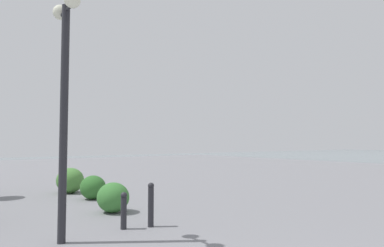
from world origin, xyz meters
TOP-DOWN VIEW (x-y plane):
  - lamppost at (5.14, 0.87)m, footprint 0.98×0.28m
  - bollard_near at (5.22, -0.94)m, footprint 0.13×0.13m
  - bollard_mid at (5.38, -0.41)m, footprint 0.13×0.13m
  - shrub_low at (10.96, -1.05)m, footprint 1.01×0.90m
  - shrub_round at (9.24, -1.21)m, footprint 0.85×0.76m
  - shrub_wide at (7.03, -0.90)m, footprint 0.87×0.78m

SIDE VIEW (x-z plane):
  - shrub_round at x=9.24m, z-range 0.00..0.72m
  - shrub_wide at x=7.03m, z-range 0.00..0.74m
  - bollard_mid at x=5.38m, z-range 0.02..0.75m
  - shrub_low at x=10.96m, z-range 0.00..0.85m
  - bollard_near at x=5.22m, z-range 0.02..0.92m
  - lamppost at x=5.14m, z-range 0.69..5.00m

